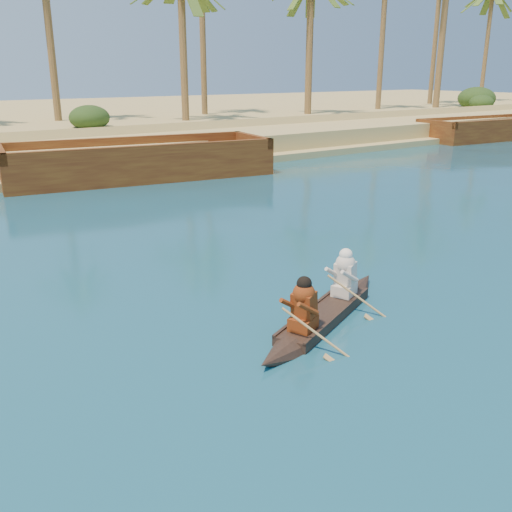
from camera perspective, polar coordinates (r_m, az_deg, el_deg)
sandy_embankment at (r=51.63m, az=-18.70°, el=12.50°), size 150.00×51.00×1.50m
palm_grove at (r=40.39m, az=-14.39°, el=22.24°), size 110.00×14.00×16.00m
shrub_cluster at (r=37.18m, az=-11.54°, el=12.32°), size 100.00×6.00×2.40m
canoe at (r=11.27m, az=6.92°, el=-5.07°), size 4.84×2.64×1.38m
barge_mid at (r=26.87m, az=-11.61°, el=9.14°), size 12.27×5.77×1.96m
barge_right at (r=44.99m, az=22.19°, el=11.57°), size 11.00×4.69×1.78m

